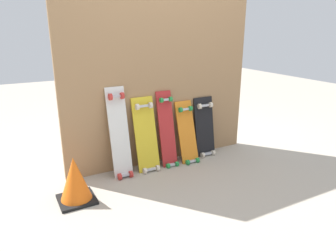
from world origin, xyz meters
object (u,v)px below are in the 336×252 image
Objects in this scene: skateboard_red at (168,132)px; skateboard_black at (205,130)px; skateboard_white at (120,136)px; skateboard_yellow at (146,138)px; traffic_cone at (75,180)px; skateboard_orange at (187,135)px.

skateboard_black is at bearing 3.49° from skateboard_red.
skateboard_white is at bearing -179.56° from skateboard_red.
traffic_cone is (-0.78, -0.30, -0.14)m from skateboard_yellow.
skateboard_yellow is 0.85m from traffic_cone.
skateboard_yellow is at bearing 178.46° from skateboard_orange.
skateboard_orange is 1.29m from traffic_cone.
skateboard_white is 2.37× the size of traffic_cone.
skateboard_orange is (0.47, -0.01, -0.05)m from skateboard_yellow.
skateboard_orange is at bearing -169.74° from skateboard_black.
skateboard_red is at bearing 0.95° from skateboard_yellow.
skateboard_red is 0.49m from skateboard_black.
skateboard_red is 1.17× the size of skateboard_black.
skateboard_white is 1.01m from skateboard_black.
skateboard_black reaches higher than traffic_cone.
skateboard_white is 0.62m from traffic_cone.
skateboard_white is 1.29× the size of skateboard_black.
skateboard_black is (1.01, 0.03, -0.10)m from skateboard_white.
skateboard_red is at bearing 175.83° from skateboard_orange.
skateboard_yellow is at bearing -0.00° from skateboard_white.
skateboard_yellow is 1.11× the size of skateboard_black.
skateboard_yellow reaches higher than skateboard_black.
skateboard_yellow reaches higher than traffic_cone.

